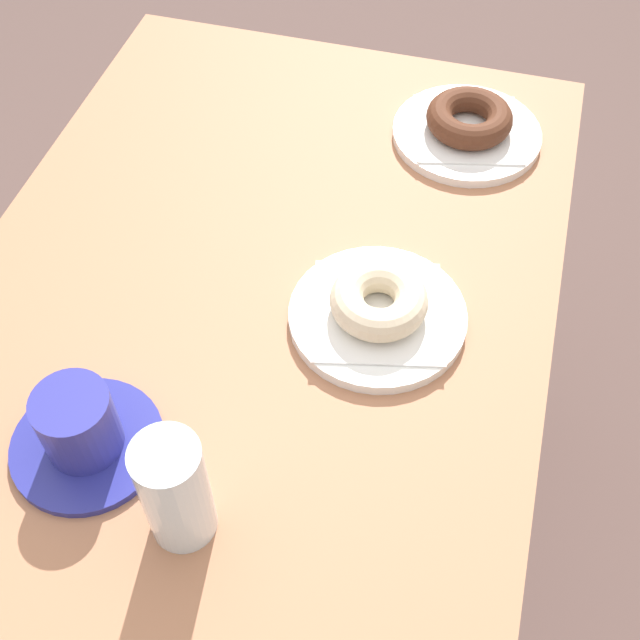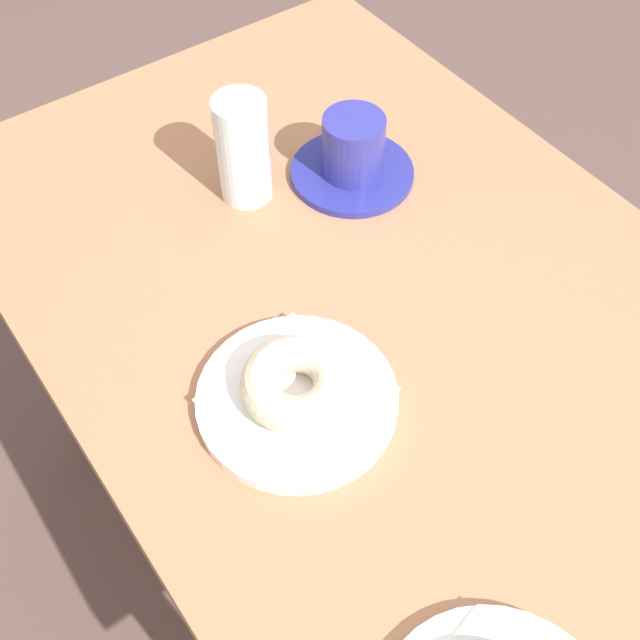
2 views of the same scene
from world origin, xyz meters
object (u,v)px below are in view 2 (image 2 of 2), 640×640
water_glass (243,150)px  coffee_cup (353,154)px  donut_sugar_ring (296,383)px  plate_sugar_ring (297,400)px

water_glass → coffee_cup: size_ratio=0.88×
coffee_cup → donut_sugar_ring: bearing=-46.4°
donut_sugar_ring → coffee_cup: (-0.23, 0.24, -0.00)m
plate_sugar_ring → water_glass: water_glass is taller
plate_sugar_ring → donut_sugar_ring: bearing=0.0°
water_glass → coffee_cup: (0.05, 0.12, -0.03)m
donut_sugar_ring → coffee_cup: bearing=133.6°
coffee_cup → plate_sugar_ring: bearing=-46.4°
plate_sugar_ring → coffee_cup: 0.34m
plate_sugar_ring → donut_sugar_ring: donut_sugar_ring is taller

